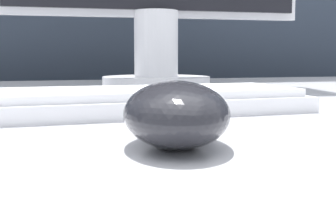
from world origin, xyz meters
The scene contains 3 objects.
partition_panel centered at (0.00, 0.70, 0.75)m, with size 5.00×0.03×1.49m.
computer_mouse_near centered at (0.00, -0.23, 0.77)m, with size 0.09×0.12×0.04m.
keyboard centered at (0.00, -0.05, 0.76)m, with size 0.37×0.15×0.02m.
Camera 1 is at (-0.08, -0.51, 0.80)m, focal length 50.00 mm.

